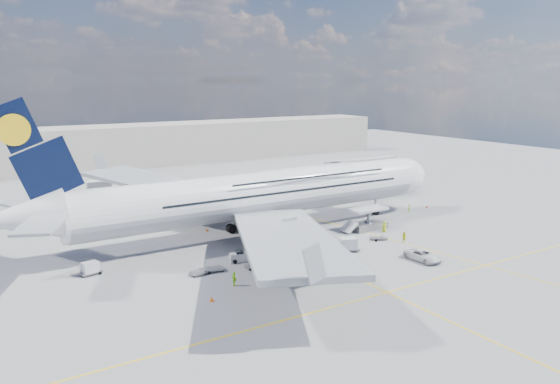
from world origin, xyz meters
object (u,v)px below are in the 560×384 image
jet_bridge (358,169)px  dolly_nose_far (379,238)px  catering_truck_inner (197,200)px  cone_tail (87,267)px  crew_wing (234,279)px  cargo_loader (367,222)px  dolly_nose_near (348,244)px  cone_wing_right_inner (282,261)px  catering_truck_outer (103,191)px  crew_nose (409,209)px  dolly_back (90,268)px  airliner (262,193)px  crew_tug (283,264)px  crew_loader (404,238)px  cone_wing_left_inner (207,230)px  cone_wing_left_outer (173,216)px  baggage_tug (239,257)px  crew_van (384,227)px  cone_nose (427,207)px  service_van (423,255)px  dolly_row_b (200,272)px  dolly_row_a (212,269)px  cone_wing_right_outer (212,299)px  dolly_row_c (255,266)px

jet_bridge → dolly_nose_far: bearing=-123.2°
catering_truck_inner → cone_tail: 36.21m
crew_wing → cargo_loader: bearing=-70.9°
dolly_nose_near → cone_wing_right_inner: bearing=-162.6°
catering_truck_outer → crew_nose: size_ratio=4.43×
catering_truck_inner → dolly_back: bearing=-153.4°
dolly_back → crew_wing: bearing=-57.6°
airliner → crew_tug: bearing=-111.5°
crew_loader → cone_wing_left_inner: crew_loader is taller
catering_truck_inner → crew_wing: size_ratio=4.00×
cone_wing_left_outer → cargo_loader: bearing=-46.0°
crew_loader → cone_wing_left_outer: 42.71m
baggage_tug → crew_van: crew_van is taller
baggage_tug → cone_nose: (47.10, 9.14, -0.43)m
dolly_nose_far → cone_wing_right_inner: size_ratio=4.60×
dolly_back → service_van: size_ratio=0.53×
crew_tug → cone_wing_left_inner: (-0.45, 23.20, -0.59)m
crew_van → crew_tug: crew_van is taller
dolly_nose_near → cone_tail: bearing=-178.3°
airliner → dolly_nose_near: bearing=-68.4°
cone_tail → cone_wing_left_inner: bearing=21.4°
dolly_row_b → crew_wing: (1.93, -5.99, 0.60)m
jet_bridge → baggage_tug: (-39.51, -21.51, -6.14)m
jet_bridge → dolly_row_a: jet_bridge is taller
baggage_tug → crew_van: (27.80, 0.60, 0.22)m
crew_wing → cone_wing_right_outer: crew_wing is taller
dolly_back → cone_wing_left_outer: dolly_back is taller
airliner → cone_wing_right_inner: bearing=-109.9°
dolly_nose_near → cone_wing_left_inner: (-13.08, 21.30, -0.82)m
dolly_back → cone_wing_left_outer: 31.26m
baggage_tug → crew_wing: 9.23m
cone_wing_left_inner → cone_wing_left_outer: bearing=95.5°
baggage_tug → service_van: baggage_tug is taller
airliner → cone_wing_left_inner: bearing=138.5°
crew_van → airliner: bearing=22.3°
dolly_nose_near → crew_nose: 28.26m
cargo_loader → crew_nose: cargo_loader is taller
baggage_tug → cargo_loader: bearing=24.4°
crew_tug → dolly_row_c: bearing=120.9°
dolly_row_a → cone_nose: (52.04, 10.79, -0.08)m
dolly_row_b → catering_truck_outer: size_ratio=0.39×
catering_truck_inner → crew_van: bearing=-76.9°
service_van → crew_loader: bearing=61.1°
dolly_row_c → cone_wing_left_outer: bearing=93.3°
cone_wing_right_inner → crew_nose: bearing=17.9°
crew_tug → cone_nose: crew_tug is taller
crew_wing → dolly_row_b: bearing=17.1°
dolly_back → dolly_nose_far: 43.55m
service_van → cone_nose: (24.98, 22.56, -0.50)m
baggage_tug → crew_tug: crew_tug is taller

